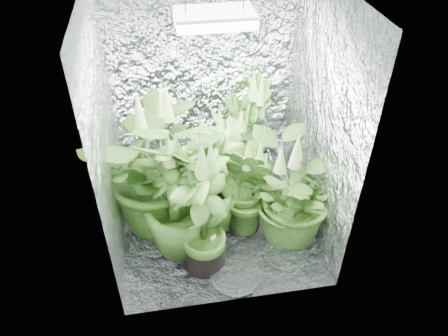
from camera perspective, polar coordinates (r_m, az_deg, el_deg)
name	(u,v)px	position (r m, az deg, el deg)	size (l,w,h in m)	color
ground	(218,223)	(3.90, -0.85, -7.18)	(1.60, 1.60, 0.00)	silver
walls	(216,129)	(3.25, -1.02, 5.17)	(1.62, 1.62, 2.00)	silver
grow_lamp	(215,18)	(2.88, -1.21, 19.00)	(0.50, 0.30, 0.22)	gray
plant_a	(158,166)	(3.53, -8.61, 0.32)	(1.17, 1.17, 1.31)	black
plant_b	(230,164)	(3.77, 0.76, 0.57)	(0.66, 0.66, 1.02)	black
plant_c	(245,132)	(4.11, 2.78, 4.72)	(0.67, 0.67, 1.10)	black
plant_d	(178,199)	(3.36, -6.00, -4.01)	(0.81, 0.81, 1.15)	black
plant_e	(292,197)	(3.48, 8.83, -3.76)	(0.99, 0.99, 1.01)	black
plant_f	(203,216)	(3.20, -2.74, -6.27)	(0.70, 0.70, 1.18)	black
plant_g	(247,188)	(3.57, 2.98, -2.57)	(0.64, 0.64, 0.97)	black
plant_h	(210,182)	(3.57, -1.83, -1.90)	(0.74, 0.74, 1.03)	black
circulation_fan	(270,169)	(4.22, 6.02, -0.17)	(0.16, 0.34, 0.39)	black
plant_label	(214,240)	(3.36, -1.36, -9.40)	(0.06, 0.01, 0.09)	white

